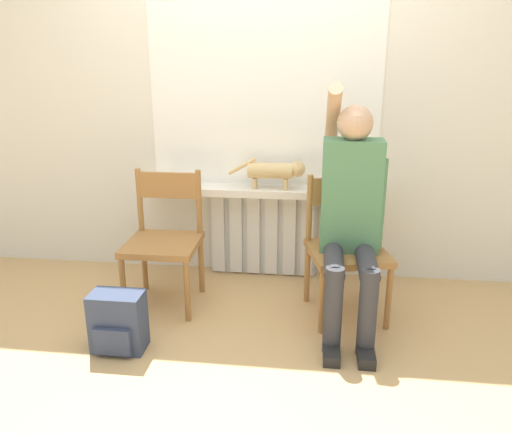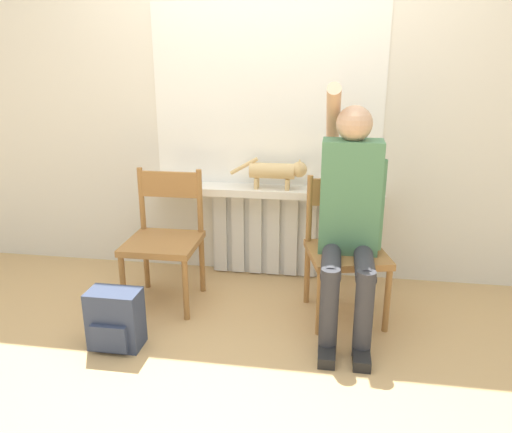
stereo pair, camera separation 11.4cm
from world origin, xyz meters
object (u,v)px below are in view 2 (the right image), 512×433
object	(u,v)px
chair_left	(165,237)
cat	(278,171)
person	(350,211)
backpack	(115,320)
chair_right	(345,247)

from	to	relation	value
chair_left	cat	distance (m)	0.88
person	backpack	bearing A→B (deg)	-159.19
chair_left	backpack	distance (m)	0.65
cat	person	bearing A→B (deg)	-48.85
person	cat	bearing A→B (deg)	131.15
chair_right	backpack	size ratio (longest dim) A/B	2.56
chair_right	person	world-z (taller)	person
chair_right	cat	world-z (taller)	cat
chair_left	chair_right	world-z (taller)	same
person	chair_left	bearing A→B (deg)	174.44
chair_left	person	bearing A→B (deg)	-6.20
chair_right	cat	xyz separation A→B (m)	(-0.46, 0.43, 0.36)
chair_right	cat	distance (m)	0.73
backpack	chair_right	bearing A→B (deg)	25.33
cat	backpack	size ratio (longest dim) A/B	1.59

